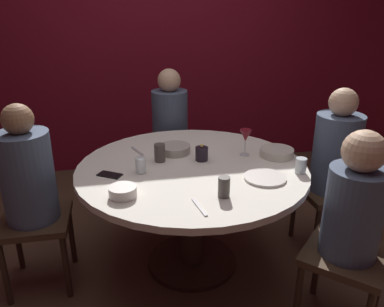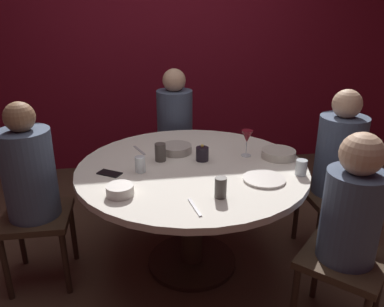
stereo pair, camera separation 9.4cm
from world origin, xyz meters
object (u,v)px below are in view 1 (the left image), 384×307
object	(u,v)px
dining_table	(192,185)
bowl_small_white	(123,192)
cup_by_left_diner	(301,166)
seated_diner_front_right	(353,213)
seated_diner_left	(28,180)
cup_center_front	(141,165)
seated_diner_right	(336,155)
cell_phone	(110,175)
wine_glass	(246,137)
candle_holder	(202,154)
bowl_serving_large	(175,149)
seated_diner_back	(170,122)
cup_by_right_diner	(160,153)
cup_near_candle	(224,187)
dinner_plate	(265,178)
bowl_salad_center	(277,152)

from	to	relation	value
dining_table	bowl_small_white	xyz separation A→B (m)	(-0.43, -0.33, 0.17)
bowl_small_white	cup_by_left_diner	xyz separation A→B (m)	(1.04, 0.10, 0.02)
seated_diner_front_right	seated_diner_left	bearing A→B (deg)	22.58
seated_diner_left	cup_center_front	world-z (taller)	seated_diner_left
seated_diner_right	cup_by_left_diner	distance (m)	0.44
seated_diner_left	cell_phone	xyz separation A→B (m)	(0.46, -0.05, 0.01)
wine_glass	seated_diner_left	bearing A→B (deg)	-175.58
seated_diner_right	candle_holder	xyz separation A→B (m)	(-0.90, 0.07, 0.05)
bowl_serving_large	cell_phone	bearing A→B (deg)	-146.54
cup_by_left_diner	dining_table	bearing A→B (deg)	159.12
seated_diner_left	seated_diner_back	bearing A→B (deg)	44.64
seated_diner_back	bowl_small_white	world-z (taller)	seated_diner_back
seated_diner_front_right	candle_holder	xyz separation A→B (m)	(-0.60, 0.75, 0.07)
seated_diner_left	seated_diner_right	world-z (taller)	seated_diner_right
seated_diner_back	cell_phone	distance (m)	1.12
seated_diner_front_right	seated_diner_back	bearing A→B (deg)	-22.43
seated_diner_left	cup_by_right_diner	world-z (taller)	seated_diner_left
cup_by_left_diner	bowl_serving_large	bearing A→B (deg)	145.57
cup_by_left_diner	cup_by_right_diner	xyz separation A→B (m)	(-0.80, 0.34, 0.01)
seated_diner_back	cup_by_left_diner	bearing A→B (deg)	27.23
dining_table	cup_near_candle	distance (m)	0.48
dining_table	seated_diner_right	size ratio (longest dim) A/B	1.21
wine_glass	bowl_serving_large	world-z (taller)	wine_glass
cup_by_left_diner	cup_center_front	world-z (taller)	cup_center_front
seated_diner_right	wine_glass	bearing A→B (deg)	-9.73
dinner_plate	bowl_serving_large	xyz separation A→B (m)	(-0.44, 0.50, 0.02)
seated_diner_right	seated_diner_left	bearing A→B (deg)	0.00
bowl_serving_large	cup_near_candle	size ratio (longest dim) A/B	1.88
dining_table	bowl_salad_center	bearing A→B (deg)	4.34
seated_diner_left	cup_by_right_diner	bearing A→B (deg)	7.99
seated_diner_front_right	bowl_salad_center	distance (m)	0.73
seated_diner_front_right	candle_holder	size ratio (longest dim) A/B	10.30
bowl_salad_center	cup_near_candle	size ratio (longest dim) A/B	1.97
wine_glass	cell_phone	xyz separation A→B (m)	(-0.88, -0.15, -0.12)
cup_by_right_diner	bowl_serving_large	bearing A→B (deg)	47.29
seated_diner_front_right	cell_phone	distance (m)	1.33
candle_holder	cell_phone	xyz separation A→B (m)	(-0.58, -0.12, -0.04)
cell_phone	bowl_serving_large	world-z (taller)	bowl_serving_large
seated_diner_front_right	bowl_serving_large	xyz separation A→B (m)	(-0.75, 0.91, 0.05)
cup_near_candle	cup_by_left_diner	world-z (taller)	cup_near_candle
candle_holder	wine_glass	bearing A→B (deg)	6.01
seated_diner_left	bowl_salad_center	world-z (taller)	seated_diner_left
seated_diner_right	bowl_small_white	distance (m)	1.45
seated_diner_back	dinner_plate	bearing A→B (deg)	16.99
seated_diner_front_right	cell_phone	xyz separation A→B (m)	(-1.18, 0.63, 0.03)
seated_diner_back	cup_center_front	xyz separation A→B (m)	(-0.32, -1.00, 0.05)
cup_near_candle	cup_by_right_diner	bearing A→B (deg)	116.44
seated_diner_back	cup_by_right_diner	size ratio (longest dim) A/B	10.30
cell_phone	dining_table	bearing A→B (deg)	128.89
candle_holder	cup_center_front	size ratio (longest dim) A/B	1.15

